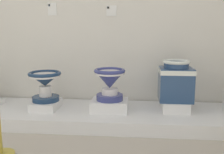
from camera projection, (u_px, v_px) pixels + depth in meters
The scene contains 9 objects.
display_platform at pixel (109, 116), 2.98m from camera, with size 3.63×0.83×0.14m, color white.
plinth_block_pale_glazed at pixel (46, 105), 3.01m from camera, with size 0.28×0.37×0.09m, color white.
antique_toilet_pale_glazed at pixel (45, 82), 2.96m from camera, with size 0.36×0.36×0.33m.
plinth_block_broad_patterned at pixel (110, 105), 2.93m from camera, with size 0.40×0.32×0.12m, color white.
antique_toilet_broad_patterned at pixel (110, 81), 2.88m from camera, with size 0.34×0.34×0.34m.
plinth_block_rightmost at pixel (175, 105), 2.96m from camera, with size 0.29×0.37×0.11m, color white.
antique_toilet_rightmost at pixel (176, 80), 2.91m from camera, with size 0.36×0.34×0.45m.
info_placard_second at pixel (52, 9), 3.25m from camera, with size 0.11×0.01×0.15m.
info_placard_third at pixel (111, 11), 3.19m from camera, with size 0.12×0.01×0.12m.
Camera 1 is at (2.45, -0.50, 1.04)m, focal length 42.65 mm.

